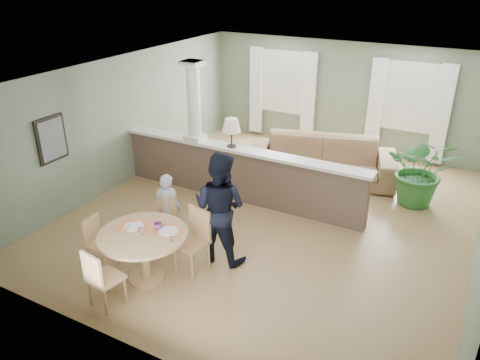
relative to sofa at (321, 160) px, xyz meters
The scene contains 12 objects.
ground 1.97m from the sofa, 97.14° to the right, with size 8.00×8.00×0.00m, color tan.
room_shell 1.87m from the sofa, 101.86° to the right, with size 7.02×8.02×2.71m.
pony_wall 2.11m from the sofa, 125.76° to the right, with size 5.32×0.38×2.70m.
sofa is the anchor object (origin of this frame).
houseplant 2.13m from the sofa, ahead, with size 1.31×1.13×1.45m, color #2A6A2B.
dining_table 4.82m from the sofa, 103.18° to the right, with size 1.32×1.32×0.90m.
chair_far_boy 4.05m from the sofa, 110.93° to the right, with size 0.44×0.44×0.91m.
chair_far_man 4.14m from the sofa, 98.40° to the right, with size 0.53×0.53×1.00m.
chair_near 5.63m from the sofa, 102.33° to the right, with size 0.48×0.48×0.93m.
chair_side 5.16m from the sofa, 112.17° to the right, with size 0.41×0.41×0.86m.
child_person 3.92m from the sofa, 111.49° to the right, with size 0.46×0.30×1.26m, color #95959A.
man_person 3.72m from the sofa, 96.15° to the right, with size 0.89×0.70×1.84m, color black.
Camera 1 is at (3.17, -7.27, 4.39)m, focal length 35.00 mm.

